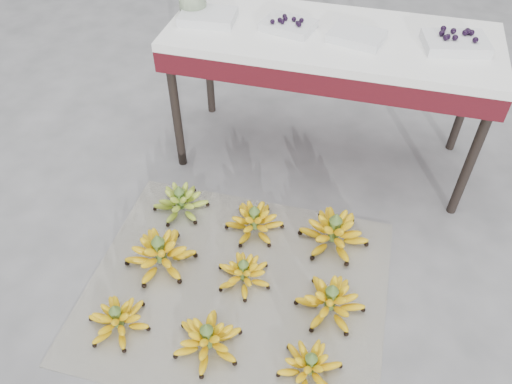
% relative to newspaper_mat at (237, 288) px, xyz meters
% --- Properties ---
extents(ground, '(60.00, 60.00, 0.00)m').
position_rel_newspaper_mat_xyz_m(ground, '(0.08, 0.06, -0.00)').
color(ground, '#5D5D5F').
rests_on(ground, ground).
extents(newspaper_mat, '(1.26, 1.06, 0.01)m').
position_rel_newspaper_mat_xyz_m(newspaper_mat, '(0.00, 0.00, 0.00)').
color(newspaper_mat, beige).
rests_on(newspaper_mat, ground).
extents(bunch_front_left, '(0.30, 0.30, 0.15)m').
position_rel_newspaper_mat_xyz_m(bunch_front_left, '(-0.40, -0.30, 0.05)').
color(bunch_front_left, yellow).
rests_on(bunch_front_left, newspaper_mat).
extents(bunch_front_center, '(0.31, 0.31, 0.16)m').
position_rel_newspaper_mat_xyz_m(bunch_front_center, '(-0.03, -0.29, 0.06)').
color(bunch_front_center, yellow).
rests_on(bunch_front_center, newspaper_mat).
extents(bunch_front_right, '(0.25, 0.25, 0.15)m').
position_rel_newspaper_mat_xyz_m(bunch_front_right, '(0.37, -0.29, 0.05)').
color(bunch_front_right, yellow).
rests_on(bunch_front_right, newspaper_mat).
extents(bunch_mid_left, '(0.33, 0.33, 0.19)m').
position_rel_newspaper_mat_xyz_m(bunch_mid_left, '(-0.36, 0.04, 0.07)').
color(bunch_mid_left, yellow).
rests_on(bunch_mid_left, newspaper_mat).
extents(bunch_mid_center, '(0.30, 0.30, 0.14)m').
position_rel_newspaper_mat_xyz_m(bunch_mid_center, '(0.02, 0.05, 0.05)').
color(bunch_mid_center, yellow).
rests_on(bunch_mid_center, newspaper_mat).
extents(bunch_mid_right, '(0.30, 0.30, 0.17)m').
position_rel_newspaper_mat_xyz_m(bunch_mid_right, '(0.40, -0.00, 0.06)').
color(bunch_mid_right, yellow).
rests_on(bunch_mid_right, newspaper_mat).
extents(bunch_back_left, '(0.28, 0.28, 0.16)m').
position_rel_newspaper_mat_xyz_m(bunch_back_left, '(-0.39, 0.37, 0.06)').
color(bunch_back_left, '#76B02B').
rests_on(bunch_back_left, newspaper_mat).
extents(bunch_back_center, '(0.31, 0.31, 0.16)m').
position_rel_newspaper_mat_xyz_m(bunch_back_center, '(-0.01, 0.34, 0.06)').
color(bunch_back_center, yellow).
rests_on(bunch_back_center, newspaper_mat).
extents(bunch_back_right, '(0.37, 0.37, 0.19)m').
position_rel_newspaper_mat_xyz_m(bunch_back_right, '(0.36, 0.36, 0.07)').
color(bunch_back_right, yellow).
rests_on(bunch_back_right, newspaper_mat).
extents(vendor_table, '(1.50, 0.60, 0.72)m').
position_rel_newspaper_mat_xyz_m(vendor_table, '(0.19, 0.95, 0.64)').
color(vendor_table, black).
rests_on(vendor_table, ground).
extents(tray_far_left, '(0.27, 0.20, 0.04)m').
position_rel_newspaper_mat_xyz_m(tray_far_left, '(-0.39, 0.93, 0.74)').
color(tray_far_left, silver).
rests_on(tray_far_left, vendor_table).
extents(tray_left, '(0.26, 0.21, 0.06)m').
position_rel_newspaper_mat_xyz_m(tray_left, '(-0.01, 0.94, 0.74)').
color(tray_left, silver).
rests_on(tray_left, vendor_table).
extents(tray_right, '(0.26, 0.21, 0.04)m').
position_rel_newspaper_mat_xyz_m(tray_right, '(0.30, 0.92, 0.74)').
color(tray_right, silver).
rests_on(tray_right, vendor_table).
extents(tray_far_right, '(0.30, 0.24, 0.07)m').
position_rel_newspaper_mat_xyz_m(tray_far_right, '(0.72, 0.96, 0.74)').
color(tray_far_right, silver).
rests_on(tray_far_right, vendor_table).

